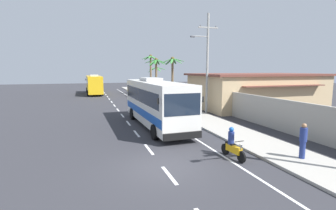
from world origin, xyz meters
TOP-DOWN VIEW (x-y plane):
  - ground_plane at (0.00, 0.00)m, footprint 160.00×160.00m
  - sidewalk_kerb at (6.80, 10.00)m, footprint 3.20×90.00m
  - lane_markings at (2.18, 14.73)m, footprint 3.69×71.00m
  - boundary_wall at (10.60, 14.00)m, footprint 0.24×60.00m
  - coach_bus_foreground at (2.02, 8.78)m, footprint 3.23×11.56m
  - coach_bus_far_lane at (-2.01, 38.80)m, footprint 3.10×11.42m
  - motorcycle_beside_bus at (3.57, 17.95)m, footprint 0.56×1.96m
  - motorcycle_trailing at (3.85, 0.12)m, footprint 0.56×1.96m
  - pedestrian_near_kerb at (7.00, -1.36)m, footprint 0.36×0.36m
  - utility_pole_mid at (8.71, 12.94)m, footprint 3.03×0.24m
  - palm_nearest at (8.14, 34.78)m, footprint 3.45×3.20m
  - palm_second at (8.48, 23.24)m, footprint 3.46×3.09m
  - palm_third at (10.45, 39.40)m, footprint 3.87×3.76m
  - palm_fourth at (7.77, 29.63)m, footprint 3.81×3.67m
  - roadside_building at (16.57, 15.14)m, footprint 15.40×9.95m

SIDE VIEW (x-z plane):
  - ground_plane at x=0.00m, z-range 0.00..0.00m
  - lane_markings at x=2.18m, z-range 0.00..0.01m
  - sidewalk_kerb at x=6.80m, z-range 0.00..0.14m
  - motorcycle_beside_bus at x=3.57m, z-range -0.15..1.45m
  - motorcycle_trailing at x=3.85m, z-range -0.16..1.49m
  - pedestrian_near_kerb at x=7.00m, z-range 0.19..2.01m
  - boundary_wall at x=10.60m, z-range 0.00..2.43m
  - coach_bus_far_lane at x=-2.01m, z-range 0.08..3.80m
  - coach_bus_foreground at x=2.02m, z-range 0.08..4.02m
  - roadside_building at x=16.57m, z-range 0.02..4.18m
  - palm_third at x=10.45m, z-range 1.30..6.67m
  - palm_second at x=8.48m, z-range 1.25..7.72m
  - palm_fourth at x=7.77m, z-range 1.29..7.87m
  - palm_nearest at x=8.14m, z-range 1.34..8.77m
  - utility_pole_mid at x=8.71m, z-range 0.31..10.65m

